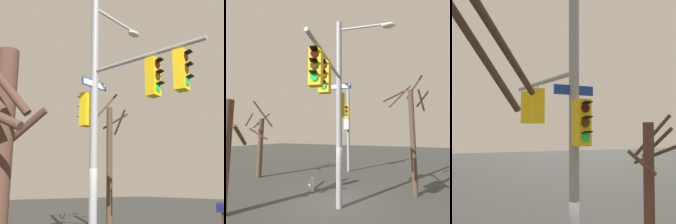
{
  "view_description": "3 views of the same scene",
  "coord_description": "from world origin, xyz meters",
  "views": [
    {
      "loc": [
        -5.2,
        -8.64,
        1.97
      ],
      "look_at": [
        0.69,
        -1.05,
        4.2
      ],
      "focal_mm": 51.37,
      "sensor_mm": 36.0,
      "label": 1
    },
    {
      "loc": [
        3.73,
        -7.61,
        3.06
      ],
      "look_at": [
        0.37,
        -0.43,
        4.05
      ],
      "focal_mm": 28.68,
      "sensor_mm": 36.0,
      "label": 2
    },
    {
      "loc": [
        2.65,
        6.23,
        4.36
      ],
      "look_at": [
        0.64,
        -0.64,
        4.67
      ],
      "focal_mm": 45.96,
      "sensor_mm": 36.0,
      "label": 3
    }
  ],
  "objects": [
    {
      "name": "main_signal_pole_assembly",
      "position": [
        0.7,
        -1.12,
        4.7
      ],
      "size": [
        3.06,
        4.5,
        8.32
      ],
      "rotation": [
        0.0,
        0.0,
        4.93
      ],
      "color": "gray",
      "rests_on": "ground"
    },
    {
      "name": "mailbox",
      "position": [
        5.37,
        -1.6,
        1.11
      ],
      "size": [
        0.27,
        0.45,
        1.41
      ],
      "rotation": [
        0.0,
        0.0,
        3.2
      ],
      "color": "#4C3823",
      "rests_on": "ground"
    },
    {
      "name": "bare_tree_behind_pole",
      "position": [
        3.26,
        2.53,
        3.1
      ],
      "size": [
        2.29,
        2.04,
        6.23
      ],
      "color": "#493528",
      "rests_on": "ground"
    }
  ]
}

